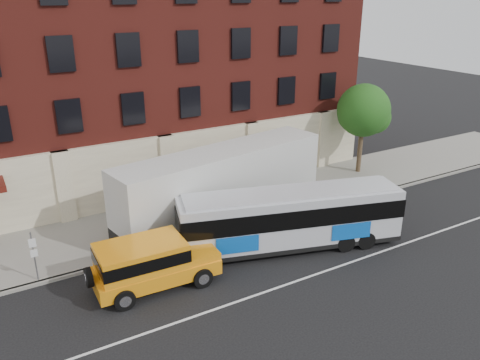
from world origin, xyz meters
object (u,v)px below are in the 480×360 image
sign_pole (34,254)px  shipping_container (222,187)px  city_bus (290,217)px  street_tree (364,112)px  yellow_suv (149,261)px

sign_pole → shipping_container: 10.14m
sign_pole → city_bus: 11.88m
shipping_container → sign_pole: bearing=-172.1°
city_bus → shipping_container: bearing=108.8°
city_bus → street_tree: bearing=30.8°
yellow_suv → shipping_container: bearing=35.5°
sign_pole → shipping_container: shipping_container is taller
street_tree → city_bus: street_tree is taller
street_tree → yellow_suv: 19.08m
yellow_suv → city_bus: bearing=-1.6°
street_tree → city_bus: bearing=-149.2°
city_bus → sign_pole: bearing=165.6°
sign_pole → yellow_suv: bearing=-33.0°
street_tree → shipping_container: (-12.01, -1.95, -2.34)m
sign_pole → city_bus: (11.51, -2.95, 0.23)m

